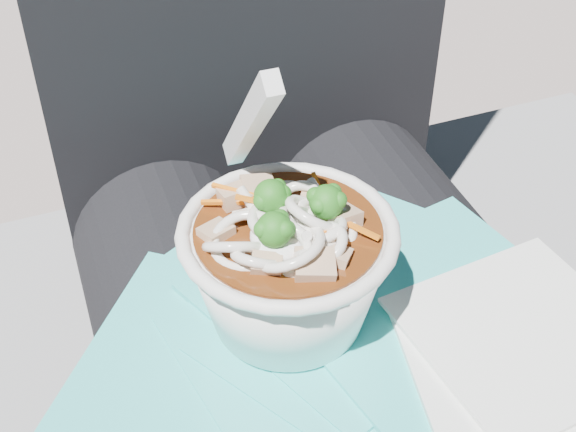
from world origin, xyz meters
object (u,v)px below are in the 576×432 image
object	(u,v)px
plastic_bag	(323,341)
udon_bowl	(288,260)
lap	(359,401)
person_body	(313,296)

from	to	relation	value
plastic_bag	udon_bowl	world-z (taller)	udon_bowl
lap	udon_bowl	xyz separation A→B (m)	(-0.05, 0.01, 0.14)
lap	udon_bowl	distance (m)	0.15
lap	udon_bowl	bearing A→B (deg)	163.47
person_body	plastic_bag	size ratio (longest dim) A/B	2.69
lap	person_body	size ratio (longest dim) A/B	0.47
plastic_bag	lap	bearing A→B (deg)	12.98
lap	udon_bowl	size ratio (longest dim) A/B	2.63
lap	plastic_bag	distance (m)	0.09
udon_bowl	lap	bearing A→B (deg)	-16.53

